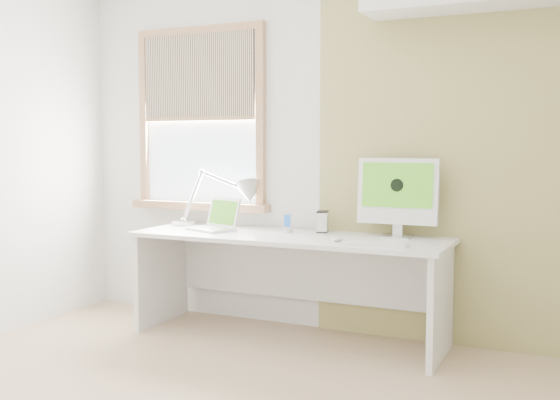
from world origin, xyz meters
The scene contains 11 objects.
room centered at (0.00, 0.00, 1.30)m, with size 4.04×3.54×2.64m.
accent_wall centered at (1.00, 1.74, 1.30)m, with size 2.00×0.02×2.60m, color #9F9654.
window centered at (-1.00, 1.71, 1.54)m, with size 1.20×0.14×1.42m.
desk centered at (-0.09, 1.44, 0.53)m, with size 2.20×0.70×0.73m.
desk_lamp centered at (-0.63, 1.64, 0.96)m, with size 0.79×0.38×0.43m.
laptop centered at (-0.68, 1.42, 0.79)m, with size 0.40×0.36×0.23m.
phone_dock centered at (-0.15, 1.51, 0.77)m, with size 0.08×0.08×0.14m.
external_drive centered at (0.07, 1.61, 0.81)m, with size 0.10×0.13×0.15m.
imac centered at (0.62, 1.59, 1.03)m, with size 0.54×0.18×0.53m.
keyboard centered at (0.59, 1.17, 0.74)m, with size 0.41×0.12×0.02m.
mouse centered at (0.31, 1.25, 0.75)m, with size 0.06×0.11×0.03m, color white.
Camera 1 is at (1.75, -2.70, 1.35)m, focal length 42.22 mm.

